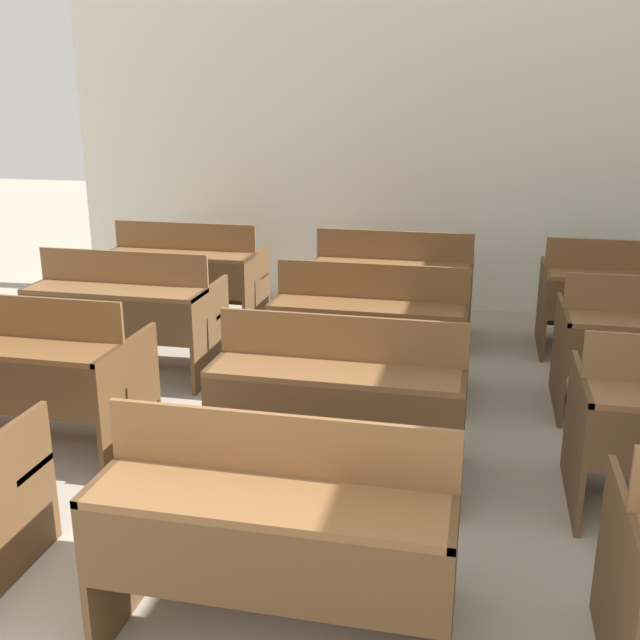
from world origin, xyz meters
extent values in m
cube|color=white|center=(0.00, 6.05, 1.54)|extent=(6.34, 0.06, 3.07)
cube|color=#55381F|center=(-1.06, 1.42, 0.34)|extent=(0.03, 0.73, 0.68)
cube|color=brown|center=(-0.49, 1.40, 0.34)|extent=(0.03, 0.73, 0.68)
cube|color=brown|center=(0.76, 1.40, 0.34)|extent=(0.03, 0.73, 0.68)
cube|color=brown|center=(0.14, 1.21, 0.66)|extent=(1.27, 0.33, 0.03)
cube|color=brown|center=(0.14, 1.05, 0.49)|extent=(1.21, 0.02, 0.30)
cube|color=brown|center=(0.14, 1.36, 0.79)|extent=(1.27, 0.02, 0.23)
cube|color=brown|center=(0.14, 1.63, 0.41)|extent=(1.27, 0.27, 0.03)
cube|color=brown|center=(0.14, 1.63, 0.15)|extent=(1.21, 0.04, 0.04)
cube|color=brown|center=(1.32, 1.41, 0.34)|extent=(0.03, 0.73, 0.68)
cube|color=#52351C|center=(-1.08, 2.62, 0.34)|extent=(0.03, 0.73, 0.68)
cube|color=brown|center=(-1.70, 2.42, 0.66)|extent=(1.27, 0.33, 0.03)
cube|color=brown|center=(-1.70, 2.58, 0.79)|extent=(1.27, 0.02, 0.23)
cube|color=brown|center=(-1.70, 2.84, 0.41)|extent=(1.27, 0.27, 0.03)
cube|color=#52351C|center=(-1.70, 2.84, 0.15)|extent=(1.21, 0.04, 0.04)
cube|color=brown|center=(-0.50, 2.63, 0.34)|extent=(0.03, 0.73, 0.68)
cube|color=brown|center=(0.75, 2.63, 0.34)|extent=(0.03, 0.73, 0.68)
cube|color=brown|center=(0.13, 2.43, 0.66)|extent=(1.27, 0.33, 0.03)
cube|color=brown|center=(0.13, 2.27, 0.49)|extent=(1.21, 0.02, 0.30)
cube|color=brown|center=(0.13, 2.59, 0.79)|extent=(1.27, 0.02, 0.23)
cube|color=brown|center=(0.13, 2.85, 0.41)|extent=(1.27, 0.27, 0.03)
cube|color=brown|center=(0.13, 2.85, 0.15)|extent=(1.21, 0.04, 0.04)
cube|color=brown|center=(1.30, 2.63, 0.34)|extent=(0.03, 0.73, 0.68)
cube|color=brown|center=(-2.30, 3.85, 0.34)|extent=(0.03, 0.73, 0.68)
cube|color=brown|center=(-1.06, 3.85, 0.34)|extent=(0.03, 0.73, 0.68)
cube|color=brown|center=(-1.68, 3.65, 0.66)|extent=(1.27, 0.33, 0.03)
cube|color=brown|center=(-1.68, 3.49, 0.49)|extent=(1.21, 0.02, 0.30)
cube|color=brown|center=(-1.68, 3.81, 0.79)|extent=(1.27, 0.02, 0.23)
cube|color=brown|center=(-1.68, 4.07, 0.41)|extent=(1.27, 0.27, 0.03)
cube|color=brown|center=(-1.68, 4.07, 0.15)|extent=(1.21, 0.04, 0.04)
cube|color=#53361D|center=(-0.52, 3.83, 0.34)|extent=(0.03, 0.73, 0.68)
cube|color=#53361D|center=(0.72, 3.83, 0.34)|extent=(0.03, 0.73, 0.68)
cube|color=brown|center=(0.10, 3.63, 0.66)|extent=(1.27, 0.33, 0.03)
cube|color=#53361D|center=(0.10, 3.47, 0.49)|extent=(1.21, 0.02, 0.30)
cube|color=brown|center=(0.10, 3.79, 0.79)|extent=(1.27, 0.02, 0.23)
cube|color=brown|center=(0.10, 4.05, 0.41)|extent=(1.27, 0.27, 0.03)
cube|color=#53361D|center=(0.10, 4.05, 0.15)|extent=(1.21, 0.04, 0.04)
cube|color=brown|center=(1.32, 3.84, 0.34)|extent=(0.03, 0.73, 0.68)
cube|color=brown|center=(-2.33, 5.06, 0.34)|extent=(0.03, 0.73, 0.68)
cube|color=brown|center=(-1.09, 5.06, 0.34)|extent=(0.03, 0.73, 0.68)
cube|color=brown|center=(-1.71, 4.86, 0.66)|extent=(1.27, 0.33, 0.03)
cube|color=brown|center=(-1.71, 4.70, 0.49)|extent=(1.21, 0.02, 0.30)
cube|color=brown|center=(-1.71, 5.02, 0.79)|extent=(1.27, 0.02, 0.23)
cube|color=brown|center=(-1.71, 5.28, 0.41)|extent=(1.27, 0.27, 0.03)
cube|color=brown|center=(-1.71, 5.28, 0.15)|extent=(1.21, 0.04, 0.04)
cube|color=brown|center=(-0.52, 5.04, 0.34)|extent=(0.03, 0.73, 0.68)
cube|color=brown|center=(0.72, 5.04, 0.34)|extent=(0.03, 0.73, 0.68)
cube|color=brown|center=(0.10, 4.85, 0.66)|extent=(1.27, 0.33, 0.03)
cube|color=brown|center=(0.10, 4.69, 0.49)|extent=(1.21, 0.02, 0.30)
cube|color=brown|center=(0.10, 5.00, 0.79)|extent=(1.27, 0.02, 0.23)
cube|color=brown|center=(0.10, 5.27, 0.41)|extent=(1.27, 0.27, 0.03)
cube|color=brown|center=(0.10, 5.27, 0.15)|extent=(1.21, 0.04, 0.04)
cube|color=brown|center=(1.29, 5.03, 0.34)|extent=(0.03, 0.73, 0.68)
cube|color=brown|center=(1.91, 4.83, 0.66)|extent=(1.27, 0.33, 0.03)
cube|color=brown|center=(1.91, 4.68, 0.49)|extent=(1.21, 0.02, 0.30)
cube|color=brown|center=(1.91, 4.99, 0.79)|extent=(1.27, 0.02, 0.23)
cube|color=brown|center=(1.91, 5.26, 0.41)|extent=(1.27, 0.27, 0.03)
cube|color=brown|center=(1.91, 5.26, 0.15)|extent=(1.21, 0.04, 0.04)
camera|label=1|loc=(0.79, -0.93, 1.98)|focal=42.00mm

